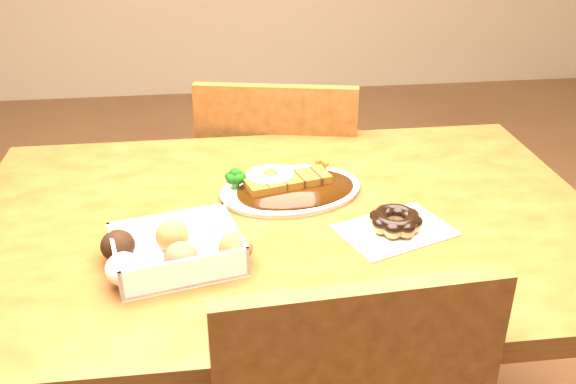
{
  "coord_description": "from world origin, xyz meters",
  "views": [
    {
      "loc": [
        -0.13,
        -1.05,
        1.35
      ],
      "look_at": [
        0.0,
        -0.02,
        0.81
      ],
      "focal_mm": 40.0,
      "sensor_mm": 36.0,
      "label": 1
    }
  ],
  "objects": [
    {
      "name": "table",
      "position": [
        0.0,
        0.0,
        0.65
      ],
      "size": [
        1.2,
        0.8,
        0.75
      ],
      "color": "#4D2E0F",
      "rests_on": "ground"
    },
    {
      "name": "chair_far",
      "position": [
        0.05,
        0.54,
        0.48
      ],
      "size": [
        0.5,
        0.5,
        0.87
      ],
      "rotation": [
        0.0,
        0.0,
        2.93
      ],
      "color": "#4D2E0F",
      "rests_on": "ground"
    },
    {
      "name": "katsu_curry_plate",
      "position": [
        0.02,
        0.09,
        0.76
      ],
      "size": [
        0.31,
        0.25,
        0.06
      ],
      "rotation": [
        0.0,
        0.0,
        0.19
      ],
      "color": "white",
      "rests_on": "table"
    },
    {
      "name": "donut_box",
      "position": [
        -0.2,
        -0.15,
        0.78
      ],
      "size": [
        0.25,
        0.2,
        0.06
      ],
      "rotation": [
        0.0,
        0.0,
        0.22
      ],
      "color": "white",
      "rests_on": "table"
    },
    {
      "name": "pon_de_ring",
      "position": [
        0.19,
        -0.09,
        0.77
      ],
      "size": [
        0.23,
        0.2,
        0.04
      ],
      "rotation": [
        0.0,
        0.0,
        0.36
      ],
      "color": "silver",
      "rests_on": "table"
    }
  ]
}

